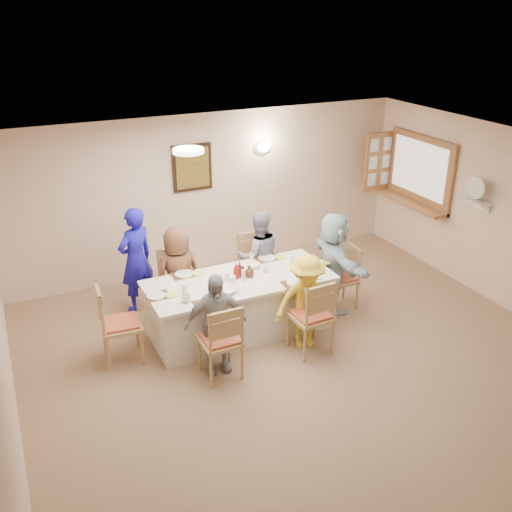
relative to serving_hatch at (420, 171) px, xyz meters
name	(u,v)px	position (x,y,z in m)	size (l,w,h in m)	color
ground	(323,380)	(-3.21, -2.40, -1.50)	(7.00, 7.00, 0.00)	#886346
room_walls	(330,262)	(-3.21, -2.40, 0.01)	(7.00, 7.00, 7.00)	beige
wall_picture	(192,168)	(-3.51, 1.06, 0.20)	(0.62, 0.05, 0.72)	black
wall_sconce	(264,147)	(-2.31, 1.04, 0.40)	(0.26, 0.09, 0.18)	white
ceiling_light	(188,151)	(-4.21, -0.90, 0.97)	(0.36, 0.36, 0.05)	white
serving_hatch	(420,171)	(0.00, 0.00, 0.00)	(0.06, 1.50, 1.15)	#9B6338
hatch_sill	(411,203)	(-0.12, 0.00, -0.53)	(0.30, 1.50, 0.05)	#9B6338
shutter_door	(379,161)	(-0.26, 0.76, 0.00)	(0.55, 0.04, 1.00)	#9B6338
fan_shelf	(478,202)	(-0.08, -1.35, -0.10)	(0.22, 0.36, 0.03)	white
desk_fan	(478,192)	(-0.11, -1.35, 0.05)	(0.30, 0.30, 0.28)	#A5A5A8
dining_table	(240,305)	(-3.64, -0.98, -1.12)	(2.40, 1.02, 0.76)	silver
chair_back_left	(177,283)	(-4.24, -0.18, -1.04)	(0.44, 0.44, 0.93)	tan
chair_back_right	(255,267)	(-3.04, -0.18, -1.03)	(0.45, 0.45, 0.95)	tan
chair_front_left	(220,339)	(-4.24, -1.78, -1.02)	(0.46, 0.46, 0.97)	tan
chair_front_right	(311,315)	(-3.04, -1.78, -0.99)	(0.49, 0.49, 1.02)	tan
chair_left_end	(121,323)	(-5.19, -0.98, -1.00)	(0.48, 0.48, 1.01)	tan
chair_right_end	(340,277)	(-2.09, -0.98, -1.04)	(0.44, 0.44, 0.91)	tan
diner_back_left	(178,274)	(-4.24, -0.30, -0.84)	(0.71, 0.54, 1.32)	brown
diner_back_right	(259,256)	(-3.04, -0.30, -0.81)	(0.75, 0.63, 1.37)	gray
diner_front_left	(216,323)	(-4.24, -1.66, -0.87)	(0.76, 0.38, 1.25)	#97989A
diner_front_right	(306,302)	(-3.04, -1.66, -0.88)	(0.88, 0.61, 1.25)	yellow
diner_right_end	(333,262)	(-2.22, -0.98, -0.78)	(0.54, 1.37, 1.44)	silver
caregiver	(136,260)	(-4.69, 0.17, -0.74)	(0.65, 0.56, 1.52)	#1C17BE
placemat_fl	(207,303)	(-4.24, -1.40, -0.74)	(0.32, 0.24, 0.01)	#472B19
plate_fl	(207,302)	(-4.24, -1.40, -0.73)	(0.23, 0.23, 0.01)	white
napkin_fl	(223,301)	(-4.06, -1.45, -0.73)	(0.15, 0.15, 0.01)	#E2F032
placemat_fr	(296,283)	(-3.04, -1.40, -0.74)	(0.35, 0.26, 0.01)	#472B19
plate_fr	(296,283)	(-3.04, -1.40, -0.73)	(0.25, 0.25, 0.02)	white
napkin_fr	(311,282)	(-2.86, -1.45, -0.73)	(0.14, 0.14, 0.01)	#E2F032
placemat_bl	(184,275)	(-4.24, -0.56, -0.74)	(0.33, 0.24, 0.01)	#472B19
plate_bl	(184,274)	(-4.24, -0.56, -0.73)	(0.24, 0.24, 0.02)	white
napkin_bl	(199,273)	(-4.06, -0.61, -0.73)	(0.14, 0.14, 0.01)	#E2F032
placemat_br	(267,258)	(-3.04, -0.56, -0.74)	(0.33, 0.25, 0.01)	#472B19
plate_br	(267,258)	(-3.04, -0.56, -0.73)	(0.24, 0.24, 0.02)	white
napkin_br	(280,257)	(-2.86, -0.61, -0.73)	(0.13, 0.13, 0.01)	#E2F032
placemat_le	(156,296)	(-4.74, -0.98, -0.74)	(0.33, 0.24, 0.01)	#472B19
plate_le	(156,296)	(-4.74, -0.98, -0.73)	(0.23, 0.23, 0.01)	white
napkin_le	(172,295)	(-4.56, -1.03, -0.73)	(0.14, 0.14, 0.01)	#E2F032
placemat_re	(315,263)	(-2.52, -0.98, -0.74)	(0.34, 0.25, 0.01)	#472B19
plate_re	(315,262)	(-2.52, -0.98, -0.73)	(0.24, 0.24, 0.01)	white
napkin_re	(328,262)	(-2.34, -1.03, -0.73)	(0.13, 0.13, 0.01)	#E2F032
teacup_a	(186,298)	(-4.45, -1.26, -0.69)	(0.12, 0.12, 0.09)	white
teacup_b	(252,256)	(-3.22, -0.48, -0.70)	(0.10, 0.10, 0.08)	white
bowl_a	(228,290)	(-3.90, -1.25, -0.71)	(0.32, 0.32, 0.06)	white
bowl_b	(254,265)	(-3.32, -0.74, -0.71)	(0.21, 0.21, 0.06)	white
condiment_ketchup	(236,271)	(-3.66, -0.95, -0.63)	(0.11, 0.11, 0.22)	#A0130D
condiment_brown	(239,269)	(-3.60, -0.89, -0.64)	(0.11, 0.12, 0.20)	#482013
condiment_malt	(249,271)	(-3.49, -0.97, -0.66)	(0.13, 0.13, 0.16)	#482013
drinking_glass	(227,276)	(-3.79, -0.93, -0.68)	(0.06, 0.06, 0.10)	silver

